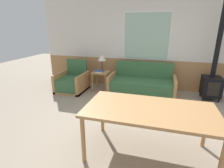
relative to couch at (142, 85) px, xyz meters
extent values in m
plane|color=gray|center=(0.29, -2.04, -0.25)|extent=(16.00, 16.00, 0.00)
cube|color=#AD7A4C|center=(0.29, 0.59, 0.19)|extent=(7.20, 0.06, 0.89)
cube|color=silver|center=(0.29, 0.59, 1.54)|extent=(7.20, 0.06, 1.81)
cube|color=white|center=(0.00, 0.55, 1.32)|extent=(1.36, 0.01, 1.37)
cube|color=#99BCA8|center=(0.00, 0.54, 1.32)|extent=(1.28, 0.02, 1.29)
cube|color=#B27F4C|center=(0.00, -0.03, -0.22)|extent=(1.83, 0.87, 0.06)
cube|color=#38663D|center=(0.00, -0.05, -0.02)|extent=(1.67, 0.79, 0.34)
cube|color=#38663D|center=(0.00, 0.36, 0.38)|extent=(1.67, 0.10, 0.46)
cube|color=#B27F4C|center=(-0.87, -0.03, 0.02)|extent=(0.08, 0.87, 0.54)
cube|color=#B27F4C|center=(0.87, -0.03, 0.02)|extent=(0.08, 0.87, 0.54)
cube|color=#B27F4C|center=(-2.03, -0.33, -0.22)|extent=(0.80, 0.87, 0.06)
cube|color=#38663D|center=(-2.03, -0.35, -0.02)|extent=(0.64, 0.79, 0.34)
cube|color=#38663D|center=(-2.03, 0.05, 0.39)|extent=(0.64, 0.10, 0.48)
cube|color=#B27F4C|center=(-2.39, -0.33, 0.02)|extent=(0.08, 0.87, 0.54)
cube|color=#B27F4C|center=(-1.67, -0.33, 0.02)|extent=(0.08, 0.87, 0.54)
cube|color=#B27F4C|center=(-1.22, -0.03, 0.31)|extent=(0.46, 0.46, 0.03)
cylinder|color=#B27F4C|center=(-1.42, -0.24, 0.02)|extent=(0.04, 0.04, 0.54)
cylinder|color=#B27F4C|center=(-1.01, -0.24, 0.02)|extent=(0.04, 0.04, 0.54)
cylinder|color=#B27F4C|center=(-1.42, 0.17, 0.02)|extent=(0.04, 0.04, 0.54)
cylinder|color=#B27F4C|center=(-1.01, 0.17, 0.02)|extent=(0.04, 0.04, 0.54)
cylinder|color=#262628|center=(-1.20, 0.05, 0.33)|extent=(0.14, 0.14, 0.02)
cylinder|color=#262628|center=(-1.20, 0.05, 0.49)|extent=(0.02, 0.02, 0.30)
cone|color=silver|center=(-1.20, 0.05, 0.73)|extent=(0.24, 0.24, 0.17)
cube|color=white|center=(-1.23, -0.12, 0.34)|extent=(0.20, 0.17, 0.03)
cube|color=#234799|center=(-1.25, -0.11, 0.36)|extent=(0.22, 0.13, 0.03)
cube|color=#B27F4C|center=(0.38, -2.50, 0.48)|extent=(1.82, 0.94, 0.04)
cylinder|color=#B27F4C|center=(-0.47, -2.91, 0.11)|extent=(0.06, 0.06, 0.71)
cylinder|color=#B27F4C|center=(1.23, -2.91, 0.11)|extent=(0.06, 0.06, 0.71)
cylinder|color=#B27F4C|center=(-0.47, -2.09, 0.11)|extent=(0.06, 0.06, 0.71)
cylinder|color=#B27F4C|center=(1.23, -2.09, 0.11)|extent=(0.06, 0.06, 0.71)
cylinder|color=black|center=(1.61, -0.09, -0.20)|extent=(0.04, 0.04, 0.10)
cylinder|color=black|center=(1.97, -0.09, -0.20)|extent=(0.04, 0.04, 0.10)
cylinder|color=black|center=(1.61, 0.29, -0.20)|extent=(0.04, 0.04, 0.10)
cylinder|color=black|center=(1.97, 0.29, -0.20)|extent=(0.04, 0.04, 0.10)
cube|color=black|center=(1.79, 0.10, 0.10)|extent=(0.45, 0.47, 0.51)
cube|color=black|center=(1.79, -0.14, 0.10)|extent=(0.27, 0.01, 0.36)
cylinder|color=black|center=(1.79, 0.15, 1.26)|extent=(0.12, 0.12, 1.81)
camera|label=1|loc=(0.48, -4.77, 1.59)|focal=28.00mm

